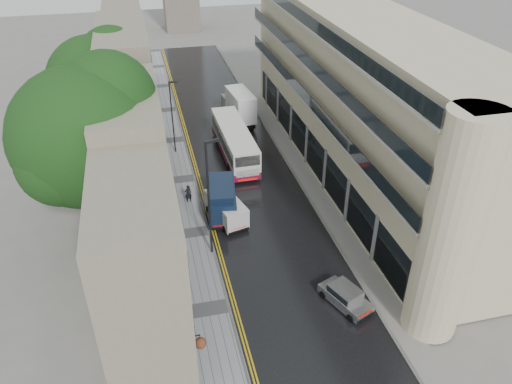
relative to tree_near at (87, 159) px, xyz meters
name	(u,v)px	position (x,y,z in m)	size (l,w,h in m)	color
road	(243,173)	(12.50, 7.50, -6.94)	(9.00, 85.00, 0.02)	black
left_sidewalk	(180,180)	(6.65, 7.50, -6.89)	(2.70, 85.00, 0.12)	gray
right_sidewalk	(298,166)	(17.90, 7.50, -6.89)	(1.80, 85.00, 0.12)	slate
old_shop_row	(130,112)	(3.05, 10.00, -0.95)	(4.50, 56.00, 12.00)	gray
modern_block	(360,98)	(22.80, 6.00, 0.05)	(8.00, 40.00, 14.00)	beige
tree_near	(87,159)	(0.00, 0.00, 0.00)	(10.56, 10.56, 13.89)	black
tree_far	(98,100)	(0.30, 13.00, -0.72)	(9.24, 9.24, 12.46)	black
cream_bus	(229,158)	(11.33, 7.87, -5.42)	(2.50, 11.01, 3.00)	white
white_lorry	(235,112)	(13.80, 17.48, -5.08)	(2.10, 7.01, 3.68)	white
silver_hatchback	(352,313)	(15.08, -12.09, -6.25)	(1.57, 3.59, 1.35)	#B3B4B8
white_van	(225,222)	(9.17, -1.31, -5.93)	(1.88, 4.40, 1.99)	silver
navy_van	(209,212)	(8.20, -0.19, -5.53)	(2.19, 5.47, 2.79)	#0D1A31
pedestrian	(188,194)	(6.98, 3.61, -6.02)	(0.59, 0.38, 1.60)	black
lamp_post_near	(209,201)	(7.80, -3.47, -2.37)	(1.00, 0.22, 8.91)	black
lamp_post_far	(172,118)	(6.80, 13.10, -3.21)	(0.81, 0.18, 7.24)	black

